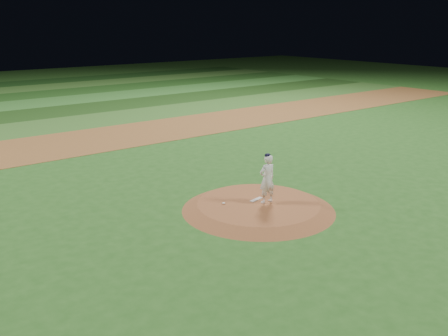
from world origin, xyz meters
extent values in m
plane|color=#26591D|center=(0.00, 0.00, 0.00)|extent=(120.00, 120.00, 0.00)
cube|color=brown|center=(0.00, 14.00, 0.01)|extent=(70.00, 6.00, 0.02)
cube|color=#346725|center=(0.00, 19.50, 0.01)|extent=(70.00, 5.00, 0.02)
cube|color=#1C4115|center=(0.00, 24.50, 0.01)|extent=(70.00, 5.00, 0.02)
cube|color=#33772B|center=(0.00, 29.50, 0.01)|extent=(70.00, 5.00, 0.02)
cone|color=brown|center=(0.00, 0.00, 0.12)|extent=(5.50, 5.50, 0.25)
cube|color=beige|center=(0.17, 0.30, 0.26)|extent=(0.61, 0.26, 0.03)
ellipsoid|color=white|center=(-1.04, 0.69, 0.28)|extent=(0.11, 0.11, 0.06)
imported|color=white|center=(0.28, -0.13, 1.14)|extent=(0.68, 0.47, 1.78)
ellipsoid|color=black|center=(0.28, -0.13, 2.01)|extent=(0.22, 0.22, 0.15)
camera|label=1|loc=(-11.33, -12.48, 6.52)|focal=40.00mm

